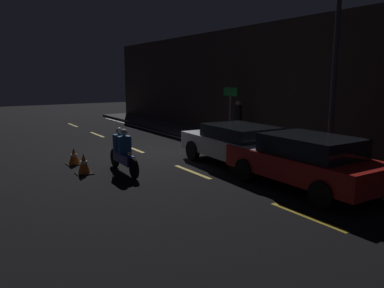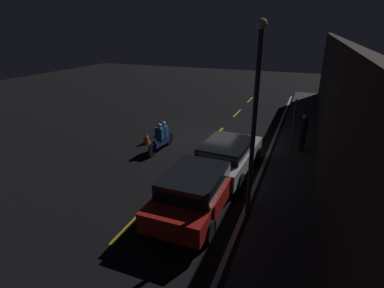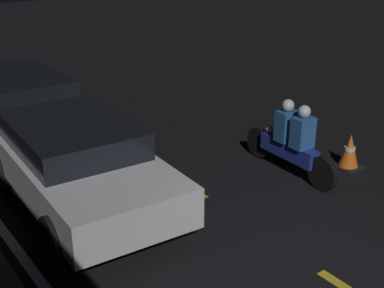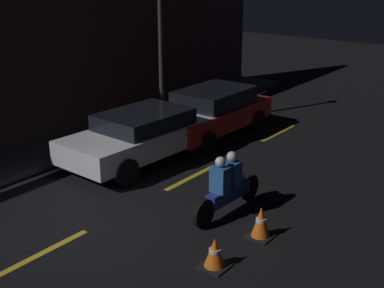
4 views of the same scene
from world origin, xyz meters
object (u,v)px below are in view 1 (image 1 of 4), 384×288
Objects in this scene: sedan_white at (237,143)px; motorcycle at (123,152)px; pedestrian at (238,120)px; traffic_cone_mid at (84,164)px; street_lamp at (335,66)px; shop_sign at (230,102)px; taxi_red at (305,160)px; traffic_cone_near at (74,156)px.

sedan_white is 1.92× the size of motorcycle.
traffic_cone_mid is at bearing -77.68° from pedestrian.
street_lamp is (5.79, -1.31, 2.19)m from pedestrian.
sedan_white is 0.76× the size of street_lamp.
motorcycle is at bearing -70.88° from shop_sign.
taxi_red is at bearing -24.82° from pedestrian.
taxi_red is 6.46m from traffic_cone_mid.
motorcycle is 6.74m from street_lamp.
traffic_cone_near is 0.10× the size of street_lamp.
taxi_red reaches higher than sedan_white.
taxi_red is at bearing 40.98° from motorcycle.
shop_sign is at bearing -32.24° from sedan_white.
shop_sign is at bearing -20.99° from taxi_red.
traffic_cone_mid is (-1.63, -4.66, -0.44)m from sedan_white.
pedestrian is (-3.23, 2.71, 0.29)m from sedan_white.
traffic_cone_mid is 0.37× the size of pedestrian.
taxi_red is 2.44× the size of pedestrian.
taxi_red is 6.88m from pedestrian.
pedestrian is (-2.04, 6.27, 0.40)m from motorcycle.
traffic_cone_mid is at bearing 73.45° from sedan_white.
sedan_white is at bearing -39.98° from pedestrian.
sedan_white is 3.76m from motorcycle.
traffic_cone_mid is 0.11× the size of street_lamp.
motorcycle is (-4.21, -3.39, -0.13)m from taxi_red.
taxi_red is 6.76m from shop_sign.
street_lamp is at bearing 55.43° from traffic_cone_mid.
traffic_cone_near is 0.89× the size of traffic_cone_mid.
motorcycle is 3.52× the size of traffic_cone_mid.
shop_sign is at bearing 111.27° from motorcycle.
traffic_cone_mid is at bearing 44.30° from taxi_red.
traffic_cone_near is (-1.86, -1.00, -0.36)m from motorcycle.
motorcycle is 3.96× the size of traffic_cone_near.
sedan_white is 1.82× the size of shop_sign.
pedestrian is (-6.24, 2.89, 0.28)m from taxi_red.
taxi_red is 7.50× the size of traffic_cone_near.
sedan_white reaches higher than traffic_cone_mid.
sedan_white is 1.01× the size of taxi_red.
sedan_white is 4.06m from shop_sign.
traffic_cone_mid is at bearing -109.21° from motorcycle.
taxi_red is at bearing 179.38° from sedan_white.
traffic_cone_near is 8.70m from street_lamp.
shop_sign is (-6.22, 2.42, 1.06)m from taxi_red.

